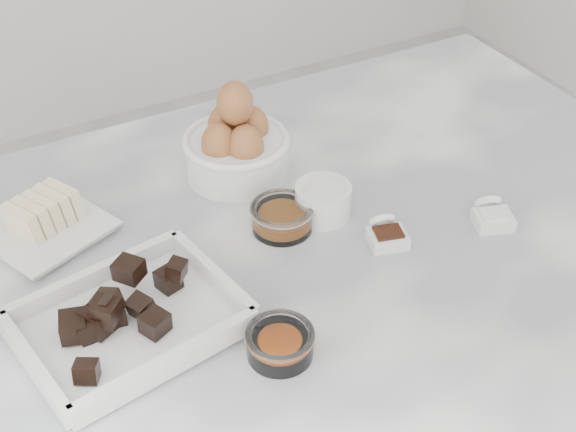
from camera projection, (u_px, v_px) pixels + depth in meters
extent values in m
cube|color=white|center=(285.00, 271.00, 1.00)|extent=(1.20, 0.80, 0.04)
cube|color=white|center=(131.00, 328.00, 0.89)|extent=(0.25, 0.20, 0.01)
cube|color=white|center=(46.00, 232.00, 1.02)|extent=(0.16, 0.16, 0.01)
cube|color=white|center=(45.00, 227.00, 1.02)|extent=(0.18, 0.18, 0.00)
cylinder|color=white|center=(323.00, 201.00, 1.05)|extent=(0.07, 0.07, 0.04)
cylinder|color=white|center=(323.00, 190.00, 1.04)|extent=(0.06, 0.06, 0.01)
cylinder|color=white|center=(237.00, 156.00, 1.12)|extent=(0.14, 0.14, 0.06)
torus|color=white|center=(236.00, 140.00, 1.10)|extent=(0.15, 0.15, 0.01)
ellipsoid|color=#925F2F|center=(254.00, 129.00, 1.11)|extent=(0.05, 0.05, 0.06)
ellipsoid|color=#925F2F|center=(217.00, 143.00, 1.08)|extent=(0.05, 0.05, 0.06)
ellipsoid|color=#925F2F|center=(229.00, 125.00, 1.12)|extent=(0.05, 0.05, 0.06)
ellipsoid|color=#925F2F|center=(242.00, 148.00, 1.07)|extent=(0.05, 0.05, 0.06)
ellipsoid|color=#925F2F|center=(235.00, 103.00, 1.07)|extent=(0.05, 0.05, 0.06)
cylinder|color=white|center=(282.00, 218.00, 1.03)|extent=(0.08, 0.08, 0.03)
torus|color=white|center=(282.00, 209.00, 1.02)|extent=(0.08, 0.08, 0.01)
cylinder|color=orange|center=(282.00, 221.00, 1.03)|extent=(0.06, 0.06, 0.01)
cylinder|color=white|center=(280.00, 344.00, 0.86)|extent=(0.07, 0.07, 0.03)
torus|color=white|center=(280.00, 335.00, 0.85)|extent=(0.08, 0.08, 0.01)
ellipsoid|color=#DE6406|center=(280.00, 344.00, 0.86)|extent=(0.05, 0.05, 0.02)
cube|color=white|center=(388.00, 239.00, 1.01)|extent=(0.06, 0.05, 0.02)
cube|color=black|center=(388.00, 232.00, 1.00)|extent=(0.04, 0.04, 0.00)
torus|color=white|center=(382.00, 220.00, 1.02)|extent=(0.04, 0.04, 0.03)
cube|color=white|center=(493.00, 220.00, 1.04)|extent=(0.06, 0.05, 0.02)
cube|color=white|center=(494.00, 214.00, 1.03)|extent=(0.04, 0.04, 0.00)
torus|color=white|center=(488.00, 202.00, 1.05)|extent=(0.04, 0.04, 0.04)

